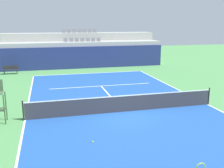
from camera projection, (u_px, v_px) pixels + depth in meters
name	position (u px, v px, depth m)	size (l,w,h in m)	color
ground_plane	(124.00, 112.00, 14.96)	(80.00, 80.00, 0.00)	#4C8C4C
court_surface	(124.00, 112.00, 14.96)	(11.00, 24.00, 0.01)	#1E4C99
baseline_far	(90.00, 73.00, 26.23)	(11.00, 0.10, 0.00)	white
sideline_left	(25.00, 120.00, 13.65)	(0.10, 24.00, 0.00)	white
sideline_right	(207.00, 104.00, 16.27)	(0.10, 24.00, 0.00)	white
service_line_far	(101.00, 86.00, 20.99)	(8.26, 0.10, 0.00)	white
centre_service_line	(111.00, 97.00, 17.98)	(0.10, 6.40, 0.00)	white
back_wall	(85.00, 58.00, 28.97)	(18.26, 0.30, 2.42)	navy
stands_tier_lower	(83.00, 54.00, 30.19)	(18.26, 2.40, 2.86)	#9E9E99
stands_tier_upper	(80.00, 48.00, 32.34)	(18.26, 2.40, 3.79)	#9E9E99
seating_row_lower	(82.00, 41.00, 29.92)	(4.28, 0.44, 0.44)	slate
seating_row_upper	(79.00, 32.00, 31.97)	(4.28, 0.44, 0.44)	slate
tennis_net	(124.00, 103.00, 14.85)	(11.08, 0.08, 1.07)	black
player_bench	(10.00, 69.00, 25.84)	(1.50, 0.40, 0.85)	#232328
tennis_ball_0	(93.00, 142.00, 11.10)	(0.07, 0.07, 0.07)	#CCE033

